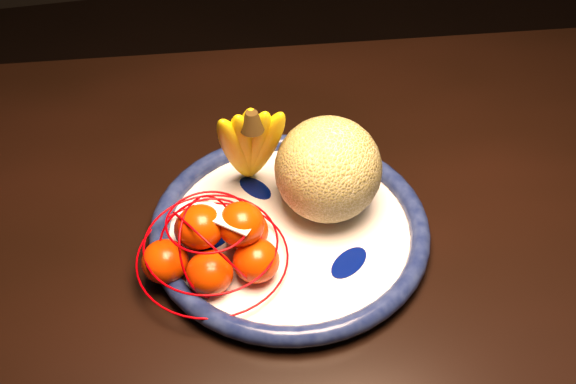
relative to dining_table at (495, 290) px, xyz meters
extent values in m
cube|color=black|center=(0.00, 0.00, 0.06)|extent=(1.69, 1.11, 0.04)
cylinder|color=black|center=(-0.68, 0.47, -0.34)|extent=(0.06, 0.06, 0.76)
cylinder|color=white|center=(-0.26, 0.07, 0.09)|extent=(0.32, 0.32, 0.01)
torus|color=#060C35|center=(-0.26, 0.07, 0.10)|extent=(0.35, 0.35, 0.03)
cylinder|color=white|center=(-0.26, 0.07, 0.09)|extent=(0.15, 0.15, 0.00)
ellipsoid|color=#020D55|center=(-0.20, 0.01, 0.10)|extent=(0.13, 0.12, 0.00)
ellipsoid|color=#020D55|center=(-0.29, 0.16, 0.10)|extent=(0.10, 0.12, 0.00)
ellipsoid|color=#020D55|center=(-0.36, 0.07, 0.10)|extent=(0.11, 0.07, 0.00)
sphere|color=olive|center=(-0.21, 0.10, 0.16)|extent=(0.13, 0.13, 0.13)
ellipsoid|color=yellow|center=(-0.31, 0.15, 0.18)|extent=(0.08, 0.10, 0.16)
ellipsoid|color=yellow|center=(-0.30, 0.15, 0.18)|extent=(0.06, 0.10, 0.16)
ellipsoid|color=yellow|center=(-0.30, 0.16, 0.18)|extent=(0.04, 0.08, 0.16)
ellipsoid|color=yellow|center=(-0.29, 0.15, 0.18)|extent=(0.05, 0.10, 0.16)
ellipsoid|color=yellow|center=(-0.28, 0.15, 0.18)|extent=(0.08, 0.10, 0.16)
cone|color=black|center=(-0.30, 0.15, 0.25)|extent=(0.03, 0.03, 0.03)
ellipsoid|color=red|center=(-0.42, 0.03, 0.12)|extent=(0.05, 0.05, 0.05)
ellipsoid|color=red|center=(-0.37, 0.01, 0.12)|extent=(0.05, 0.05, 0.05)
ellipsoid|color=red|center=(-0.32, 0.01, 0.12)|extent=(0.05, 0.05, 0.05)
ellipsoid|color=red|center=(-0.38, 0.08, 0.12)|extent=(0.05, 0.05, 0.05)
ellipsoid|color=red|center=(-0.32, 0.06, 0.12)|extent=(0.05, 0.05, 0.05)
ellipsoid|color=red|center=(-0.37, 0.04, 0.16)|extent=(0.05, 0.05, 0.05)
ellipsoid|color=red|center=(-0.33, 0.04, 0.16)|extent=(0.05, 0.05, 0.05)
torus|color=#B50004|center=(-0.36, 0.04, 0.11)|extent=(0.23, 0.23, 0.00)
torus|color=#B50004|center=(-0.36, 0.04, 0.14)|extent=(0.20, 0.20, 0.00)
torus|color=#B50004|center=(-0.36, 0.04, 0.17)|extent=(0.12, 0.12, 0.00)
torus|color=#B50004|center=(-0.36, 0.04, 0.13)|extent=(0.12, 0.05, 0.11)
torus|color=#B50004|center=(-0.36, 0.04, 0.13)|extent=(0.11, 0.13, 0.11)
torus|color=#B50004|center=(-0.36, 0.04, 0.13)|extent=(0.11, 0.13, 0.11)
cube|color=white|center=(-0.35, 0.04, 0.18)|extent=(0.07, 0.07, 0.01)
camera|label=1|loc=(-0.39, -0.52, 0.76)|focal=45.00mm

